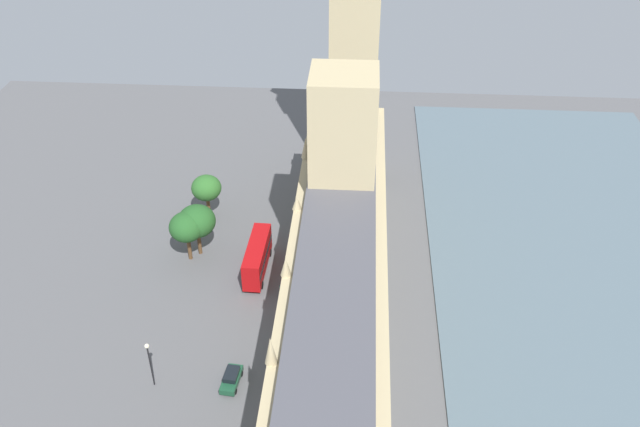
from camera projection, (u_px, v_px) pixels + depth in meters
name	position (u px, v px, depth m)	size (l,w,h in m)	color
ground_plane	(320.00, 334.00, 88.12)	(149.65, 149.65, 0.00)	#565659
river_thames	(617.00, 348.00, 86.00)	(44.61, 134.68, 0.25)	slate
parliament_building	(337.00, 272.00, 84.21)	(11.69, 70.83, 30.62)	tan
double_decker_bus_far_end	(257.00, 257.00, 97.15)	(2.91, 10.57, 4.75)	#B20C0F
car_dark_green_midblock	(231.00, 378.00, 80.94)	(2.24, 4.44, 1.74)	#19472D
pedestrian_corner	(285.00, 269.00, 97.83)	(0.55, 0.64, 1.59)	black
pedestrian_by_river_gate	(281.00, 289.00, 94.25)	(0.62, 0.69, 1.66)	#336B60
plane_tree_kerbside	(187.00, 227.00, 97.79)	(5.03, 5.03, 7.88)	brown
plane_tree_trailing	(197.00, 221.00, 98.81)	(5.52, 5.52, 8.18)	brown
plane_tree_near_tower	(206.00, 188.00, 106.81)	(4.70, 4.70, 7.46)	brown
street_lamp_opposite_hall	(149.00, 357.00, 78.67)	(0.56, 0.56, 6.71)	black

